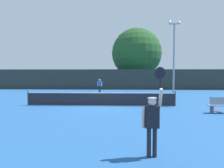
# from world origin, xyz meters

# --- Properties ---
(ground_plane) EXTENTS (120.00, 120.00, 0.00)m
(ground_plane) POSITION_xyz_m (0.00, 0.00, 0.00)
(ground_plane) COLOR #235693
(tennis_net) EXTENTS (10.71, 0.08, 1.07)m
(tennis_net) POSITION_xyz_m (0.00, 0.00, 0.51)
(tennis_net) COLOR #232328
(tennis_net) RESTS_ON ground
(perimeter_fence) EXTENTS (35.99, 0.12, 2.95)m
(perimeter_fence) POSITION_xyz_m (0.00, 16.01, 1.48)
(perimeter_fence) COLOR #2D332D
(perimeter_fence) RESTS_ON ground
(player_serving) EXTENTS (0.68, 0.39, 2.50)m
(player_serving) POSITION_xyz_m (2.36, -9.33, 1.10)
(player_serving) COLOR black
(player_serving) RESTS_ON ground
(player_receiving) EXTENTS (0.57, 0.24, 1.65)m
(player_receiving) POSITION_xyz_m (-1.14, 10.46, 1.01)
(player_receiving) COLOR blue
(player_receiving) RESTS_ON ground
(tennis_ball) EXTENTS (0.07, 0.07, 0.07)m
(tennis_ball) POSITION_xyz_m (1.32, -1.32, 0.03)
(tennis_ball) COLOR #CCE033
(tennis_ball) RESTS_ON ground
(spare_racket) EXTENTS (0.28, 0.52, 0.04)m
(spare_racket) POSITION_xyz_m (7.33, -2.07, 0.02)
(spare_racket) COLOR black
(spare_racket) RESTS_ON ground
(light_pole) EXTENTS (1.18, 0.28, 7.64)m
(light_pole) POSITION_xyz_m (6.87, 6.95, 4.38)
(light_pole) COLOR gray
(light_pole) RESTS_ON ground
(large_tree) EXTENTS (8.38, 8.38, 9.98)m
(large_tree) POSITION_xyz_m (4.05, 21.11, 5.78)
(large_tree) COLOR brown
(large_tree) RESTS_ON ground
(parked_car_near) EXTENTS (1.92, 4.20, 1.69)m
(parked_car_near) POSITION_xyz_m (-8.13, 23.17, 0.78)
(parked_car_near) COLOR #B7B7BC
(parked_car_near) RESTS_ON ground
(parked_car_mid) EXTENTS (2.28, 4.36, 1.69)m
(parked_car_mid) POSITION_xyz_m (2.49, 23.72, 0.78)
(parked_car_mid) COLOR red
(parked_car_mid) RESTS_ON ground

